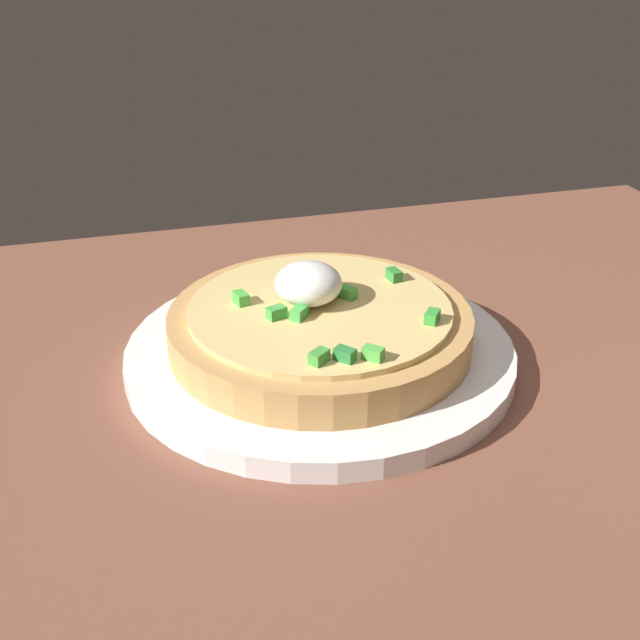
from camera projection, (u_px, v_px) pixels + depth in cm
name	position (u px, v px, depth cm)	size (l,w,h in cm)	color
dining_table	(288.00, 490.00, 51.25)	(98.44, 80.88, 2.84)	brown
plate	(320.00, 354.00, 61.24)	(27.58, 27.58, 1.54)	white
pizza	(320.00, 325.00, 60.15)	(21.35, 21.35, 5.90)	tan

